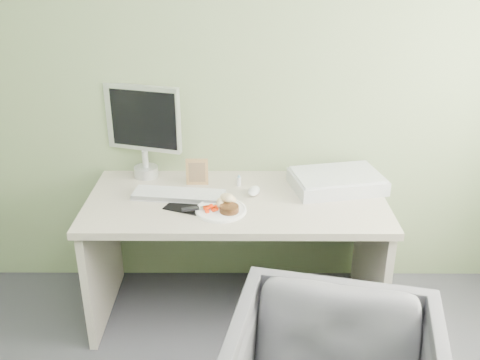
{
  "coord_description": "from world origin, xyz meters",
  "views": [
    {
      "loc": [
        0.03,
        -0.95,
        2.0
      ],
      "look_at": [
        0.02,
        1.5,
        0.9
      ],
      "focal_mm": 40.0,
      "sensor_mm": 36.0,
      "label": 1
    }
  ],
  "objects_px": {
    "plate": "(221,210)",
    "monitor": "(143,126)",
    "desk": "(236,228)",
    "scanner": "(337,182)"
  },
  "relations": [
    {
      "from": "desk",
      "to": "monitor",
      "type": "height_order",
      "value": "monitor"
    },
    {
      "from": "plate",
      "to": "scanner",
      "type": "height_order",
      "value": "scanner"
    },
    {
      "from": "plate",
      "to": "monitor",
      "type": "height_order",
      "value": "monitor"
    },
    {
      "from": "plate",
      "to": "monitor",
      "type": "bearing_deg",
      "value": 134.41
    },
    {
      "from": "desk",
      "to": "plate",
      "type": "bearing_deg",
      "value": -117.57
    },
    {
      "from": "desk",
      "to": "scanner",
      "type": "bearing_deg",
      "value": 14.02
    },
    {
      "from": "desk",
      "to": "plate",
      "type": "xyz_separation_m",
      "value": [
        -0.08,
        -0.15,
        0.19
      ]
    },
    {
      "from": "desk",
      "to": "monitor",
      "type": "distance_m",
      "value": 0.78
    },
    {
      "from": "scanner",
      "to": "monitor",
      "type": "xyz_separation_m",
      "value": [
        -1.09,
        0.17,
        0.26
      ]
    },
    {
      "from": "desk",
      "to": "scanner",
      "type": "relative_size",
      "value": 3.27
    }
  ]
}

